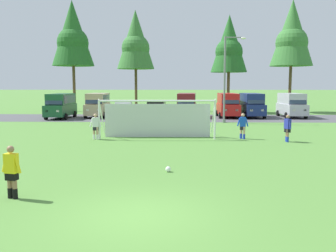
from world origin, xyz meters
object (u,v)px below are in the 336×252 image
(parked_car_slot_far_right, at_px, (252,105))
(parked_car_slot_left, at_px, (98,104))
(player_defender_far, at_px, (287,128))
(parked_car_slot_center_left, at_px, (124,109))
(referee, at_px, (12,172))
(parked_car_slot_end, at_px, (292,105))
(soccer_goal, at_px, (157,118))
(soccer_ball, at_px, (168,169))
(parked_car_slot_center_right, at_px, (187,105))
(parked_car_slot_center, at_px, (156,110))
(street_lamp, at_px, (226,78))
(parked_car_slot_right, at_px, (228,105))
(player_striker_near, at_px, (243,126))
(player_midfield_center, at_px, (95,126))
(parked_car_slot_far_left, at_px, (61,105))

(parked_car_slot_far_right, bearing_deg, parked_car_slot_left, -179.60)
(player_defender_far, relative_size, parked_car_slot_center_left, 0.38)
(player_defender_far, distance_m, parked_car_slot_far_right, 16.38)
(referee, relative_size, parked_car_slot_end, 0.34)
(soccer_goal, xyz_separation_m, referee, (-3.70, -12.84, -0.47))
(referee, distance_m, parked_car_slot_left, 27.72)
(soccer_ball, relative_size, parked_car_slot_far_right, 0.05)
(parked_car_slot_center_right, bearing_deg, soccer_goal, -98.74)
(soccer_goal, xyz_separation_m, parked_car_slot_center_left, (-4.36, 14.11, -0.42))
(parked_car_slot_left, bearing_deg, parked_car_slot_center, -10.48)
(street_lamp, bearing_deg, parked_car_slot_right, 80.29)
(referee, bearing_deg, parked_car_slot_right, 69.51)
(parked_car_slot_center_left, xyz_separation_m, street_lamp, (10.05, -4.71, 3.12))
(soccer_ball, relative_size, parked_car_slot_end, 0.05)
(player_defender_far, relative_size, parked_car_slot_center_right, 0.33)
(referee, bearing_deg, parked_car_slot_left, 97.26)
(parked_car_slot_left, distance_m, parked_car_slot_center, 6.43)
(parked_car_slot_end, bearing_deg, player_striker_near, -117.01)
(referee, distance_m, parked_car_slot_far_right, 30.43)
(street_lamp, bearing_deg, parked_car_slot_center_right, 123.41)
(parked_car_slot_center, distance_m, street_lamp, 8.36)
(parked_car_slot_right, bearing_deg, player_midfield_center, -123.70)
(parked_car_slot_center, height_order, parked_car_slot_far_right, parked_car_slot_far_right)
(referee, bearing_deg, player_midfield_center, 90.83)
(player_midfield_center, xyz_separation_m, parked_car_slot_center, (2.98, 14.43, 0.05))
(player_striker_near, distance_m, street_lamp, 10.36)
(parked_car_slot_center_left, bearing_deg, parked_car_slot_center_right, 4.45)
(parked_car_slot_left, xyz_separation_m, parked_car_slot_center, (6.31, -1.17, -0.47))
(referee, relative_size, parked_car_slot_center_right, 0.33)
(parked_car_slot_end, bearing_deg, parked_car_slot_left, -179.26)
(soccer_goal, height_order, player_striker_near, soccer_goal)
(soccer_ball, xyz_separation_m, player_midfield_center, (-4.84, 8.40, 0.71))
(player_defender_far, height_order, parked_car_slot_far_left, parked_car_slot_far_left)
(parked_car_slot_right, bearing_deg, parked_car_slot_center, -170.22)
(parked_car_slot_center, distance_m, parked_car_slot_center_right, 3.38)
(referee, height_order, parked_car_slot_center, parked_car_slot_center)
(parked_car_slot_center, bearing_deg, referee, -96.09)
(parked_car_slot_center_right, bearing_deg, parked_car_slot_right, 2.10)
(parked_car_slot_center_left, xyz_separation_m, parked_car_slot_far_right, (13.45, 0.66, 0.47))
(soccer_ball, bearing_deg, player_striker_near, 63.07)
(soccer_goal, xyz_separation_m, parked_car_slot_right, (6.61, 14.78, 0.05))
(parked_car_slot_center, xyz_separation_m, parked_car_slot_far_right, (9.99, 1.28, 0.47))
(parked_car_slot_center_right, height_order, parked_car_slot_far_right, same)
(parked_car_slot_left, xyz_separation_m, parked_car_slot_far_right, (16.30, 0.11, 0.00))
(referee, height_order, parked_car_slot_far_left, parked_car_slot_far_left)
(parked_car_slot_center_right, height_order, parked_car_slot_end, same)
(player_midfield_center, xyz_separation_m, parked_car_slot_far_right, (12.97, 15.71, 0.52))
(soccer_ball, height_order, player_defender_far, player_defender_far)
(soccer_ball, height_order, parked_car_slot_center_left, parked_car_slot_center_left)
(player_striker_near, height_order, parked_car_slot_center_right, parked_car_slot_center_right)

